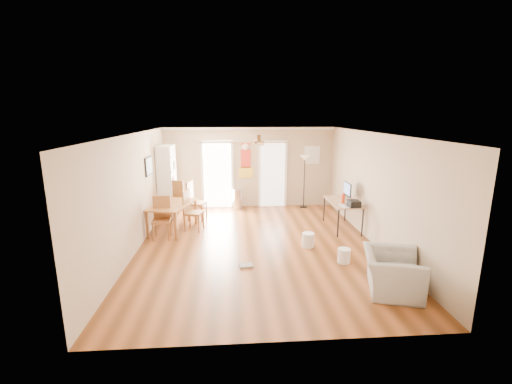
{
  "coord_description": "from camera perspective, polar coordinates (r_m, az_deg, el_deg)",
  "views": [
    {
      "loc": [
        -0.59,
        -7.52,
        3.02
      ],
      "look_at": [
        0.0,
        0.6,
        1.15
      ],
      "focal_mm": 23.97,
      "sensor_mm": 36.0,
      "label": 1
    }
  ],
  "objects": [
    {
      "name": "floor",
      "position": [
        8.13,
        0.31,
        -8.88
      ],
      "size": [
        7.0,
        7.0,
        0.0
      ],
      "primitive_type": "plane",
      "color": "brown",
      "rests_on": "ground"
    },
    {
      "name": "trash_can",
      "position": [
        11.05,
        -3.12,
        -1.19
      ],
      "size": [
        0.38,
        0.38,
        0.65
      ],
      "primitive_type": "cylinder",
      "rotation": [
        0.0,
        0.0,
        0.3
      ],
      "color": "#B9B9BC",
      "rests_on": "floor"
    },
    {
      "name": "ceiling_fan",
      "position": [
        7.27,
        0.52,
        8.27
      ],
      "size": [
        1.24,
        1.24,
        0.2
      ],
      "primitive_type": null,
      "color": "#593819",
      "rests_on": "ceiling"
    },
    {
      "name": "floor_cloth",
      "position": [
        7.08,
        -1.71,
        -12.16
      ],
      "size": [
        0.29,
        0.24,
        0.04
      ],
      "primitive_type": "cube",
      "rotation": [
        0.0,
        0.0,
        0.12
      ],
      "color": "gray",
      "rests_on": "floor"
    },
    {
      "name": "dining_chair_right_b",
      "position": [
        9.14,
        -10.35,
        -3.08
      ],
      "size": [
        0.53,
        0.53,
        1.06
      ],
      "primitive_type": null,
      "rotation": [
        0.0,
        0.0,
        1.32
      ],
      "color": "#A36D34",
      "rests_on": "floor"
    },
    {
      "name": "computer_desk",
      "position": [
        9.46,
        14.16,
        -3.71
      ],
      "size": [
        0.7,
        1.4,
        0.75
      ],
      "primitive_type": null,
      "color": "#A67C5A",
      "rests_on": "floor"
    },
    {
      "name": "ac_grille",
      "position": [
        11.38,
        9.34,
        6.1
      ],
      "size": [
        0.5,
        0.04,
        0.6
      ],
      "primitive_type": "cube",
      "color": "white",
      "rests_on": "wall_back"
    },
    {
      "name": "wall_right",
      "position": [
        8.41,
        19.35,
        0.38
      ],
      "size": [
        0.04,
        7.0,
        2.6
      ],
      "primitive_type": null,
      "color": "beige",
      "rests_on": "floor"
    },
    {
      "name": "dining_chair_far",
      "position": [
        10.39,
        -12.57,
        -1.02
      ],
      "size": [
        0.6,
        0.6,
        1.14
      ],
      "primitive_type": null,
      "rotation": [
        0.0,
        0.0,
        2.81
      ],
      "color": "olive",
      "rests_on": "floor"
    },
    {
      "name": "dining_table",
      "position": [
        9.26,
        -13.7,
        -4.12
      ],
      "size": [
        1.23,
        1.63,
        0.73
      ],
      "primitive_type": null,
      "rotation": [
        0.0,
        0.0,
        -0.27
      ],
      "color": "#AC7337",
      "rests_on": "floor"
    },
    {
      "name": "kitchen_doorway",
      "position": [
        11.19,
        -6.45,
        2.72
      ],
      "size": [
        0.9,
        0.1,
        2.1
      ],
      "primitive_type": null,
      "color": "white",
      "rests_on": "wall_back"
    },
    {
      "name": "wastebasket_a",
      "position": [
        8.09,
        8.69,
        -7.91
      ],
      "size": [
        0.35,
        0.35,
        0.33
      ],
      "primitive_type": "cylinder",
      "rotation": [
        0.0,
        0.0,
        -0.29
      ],
      "color": "white",
      "rests_on": "floor"
    },
    {
      "name": "imac",
      "position": [
        9.38,
        14.99,
        0.03
      ],
      "size": [
        0.23,
        0.53,
        0.49
      ],
      "primitive_type": null,
      "rotation": [
        0.0,
        0.0,
        0.32
      ],
      "color": "black",
      "rests_on": "computer_desk"
    },
    {
      "name": "keyboard",
      "position": [
        8.84,
        14.4,
        -2.31
      ],
      "size": [
        0.17,
        0.39,
        0.01
      ],
      "primitive_type": "cube",
      "rotation": [
        0.0,
        0.0,
        0.14
      ],
      "color": "silver",
      "rests_on": "computer_desk"
    },
    {
      "name": "dining_chair_near",
      "position": [
        8.71,
        -15.55,
        -4.27
      ],
      "size": [
        0.44,
        0.44,
        1.03
      ],
      "primitive_type": null,
      "rotation": [
        0.0,
        0.0,
        0.05
      ],
      "color": "#AC6A37",
      "rests_on": "floor"
    },
    {
      "name": "bathroom_doorway",
      "position": [
        11.26,
        2.75,
        2.85
      ],
      "size": [
        0.8,
        0.1,
        2.1
      ],
      "primitive_type": null,
      "color": "white",
      "rests_on": "wall_back"
    },
    {
      "name": "wastebasket_b",
      "position": [
        7.43,
        14.47,
        -10.25
      ],
      "size": [
        0.31,
        0.31,
        0.3
      ],
      "primitive_type": "cylinder",
      "rotation": [
        0.0,
        0.0,
        0.21
      ],
      "color": "white",
      "rests_on": "floor"
    },
    {
      "name": "ceiling",
      "position": [
        7.56,
        0.33,
        9.74
      ],
      "size": [
        5.5,
        7.0,
        0.0
      ],
      "primitive_type": null,
      "color": "silver",
      "rests_on": "floor"
    },
    {
      "name": "wall_front",
      "position": [
        4.42,
        3.9,
        -10.04
      ],
      "size": [
        5.5,
        0.04,
        2.6
      ],
      "primitive_type": null,
      "color": "beige",
      "rests_on": "floor"
    },
    {
      "name": "armchair",
      "position": [
        6.5,
        21.73,
        -12.35
      ],
      "size": [
        1.2,
        1.29,
        0.69
      ],
      "primitive_type": "imported",
      "rotation": [
        0.0,
        0.0,
        1.27
      ],
      "color": "#AAAAA4",
      "rests_on": "floor"
    },
    {
      "name": "crown_molding",
      "position": [
        7.56,
        0.33,
        9.44
      ],
      "size": [
        5.5,
        7.0,
        0.08
      ],
      "primitive_type": null,
      "color": "white",
      "rests_on": "wall_back"
    },
    {
      "name": "wall_decal",
      "position": [
        11.11,
        -1.72,
        5.33
      ],
      "size": [
        0.46,
        0.03,
        1.1
      ],
      "primitive_type": "cube",
      "color": "red",
      "rests_on": "wall_back"
    },
    {
      "name": "orange_bottle",
      "position": [
        9.17,
        14.34,
        -0.99
      ],
      "size": [
        0.09,
        0.09,
        0.25
      ],
      "primitive_type": "cylinder",
      "rotation": [
        0.0,
        0.0,
        -0.04
      ],
      "color": "red",
      "rests_on": "computer_desk"
    },
    {
      "name": "printer",
      "position": [
        8.88,
        16.02,
        -1.87
      ],
      "size": [
        0.27,
        0.31,
        0.16
      ],
      "primitive_type": "cube",
      "rotation": [
        0.0,
        0.0,
        0.03
      ],
      "color": "black",
      "rests_on": "computer_desk"
    },
    {
      "name": "framed_poster",
      "position": [
        9.27,
        -17.47,
        4.15
      ],
      "size": [
        0.04,
        0.66,
        0.48
      ],
      "primitive_type": "cube",
      "color": "black",
      "rests_on": "wall_left"
    },
    {
      "name": "wall_back",
      "position": [
        11.17,
        -1.07,
        4.08
      ],
      "size": [
        5.5,
        0.04,
        2.6
      ],
      "primitive_type": null,
      "color": "beige",
      "rests_on": "floor"
    },
    {
      "name": "wall_left",
      "position": [
        8.02,
        -19.68,
        -0.23
      ],
      "size": [
        0.04,
        7.0,
        2.6
      ],
      "primitive_type": null,
      "color": "beige",
      "rests_on": "floor"
    },
    {
      "name": "dining_chair_right_a",
      "position": [
        10.02,
        -9.81,
        -1.48
      ],
      "size": [
        0.56,
        0.56,
        1.12
      ],
      "primitive_type": null,
      "rotation": [
        0.0,
        0.0,
        1.31
      ],
      "color": "olive",
      "rests_on": "floor"
    },
    {
      "name": "bookshelf",
      "position": [
        10.58,
        -14.59,
        1.81
      ],
      "size": [
        0.45,
        0.96,
        2.11
      ],
      "primitive_type": null,
      "rotation": [
        0.0,
        0.0,
        0.03
      ],
      "color": "white",
      "rests_on": "floor"
    },
    {
      "name": "torchiere_lamp",
      "position": [
        11.24,
        8.05,
        1.72
      ],
      "size": [
        0.35,
        0.35,
        1.72
      ],
      "primitive_type": null,
      "rotation": [
        0.0,
        0.0,
        0.08
      ],
      "color": "black",
      "rests_on": "floor"
    }
  ]
}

